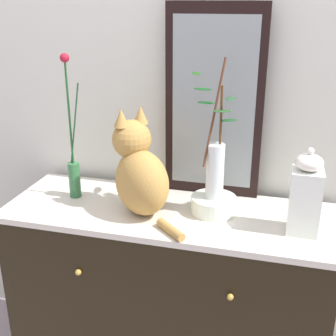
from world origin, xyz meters
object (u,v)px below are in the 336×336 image
(vase_glass_clear, at_px, (215,164))
(cat_sitting, at_px, (140,172))
(jar_lidded_porcelain, at_px, (305,195))
(sideboard, at_px, (168,297))
(mirror_leaning, at_px, (214,104))
(vase_slim_green, at_px, (73,163))
(bowl_porcelain, at_px, (214,204))

(vase_glass_clear, bearing_deg, cat_sitting, -166.02)
(jar_lidded_porcelain, bearing_deg, cat_sitting, 179.58)
(sideboard, bearing_deg, mirror_leaning, 57.69)
(cat_sitting, bearing_deg, jar_lidded_porcelain, -0.42)
(vase_slim_green, relative_size, bowl_porcelain, 3.35)
(vase_glass_clear, bearing_deg, mirror_leaning, 103.00)
(sideboard, bearing_deg, vase_slim_green, 176.31)
(sideboard, xyz_separation_m, jar_lidded_porcelain, (0.51, -0.04, 0.56))
(mirror_leaning, bearing_deg, cat_sitting, -133.60)
(bowl_porcelain, bearing_deg, vase_glass_clear, 119.81)
(vase_slim_green, bearing_deg, mirror_leaning, 18.77)
(vase_slim_green, bearing_deg, bowl_porcelain, 0.38)
(bowl_porcelain, relative_size, vase_glass_clear, 0.34)
(cat_sitting, bearing_deg, bowl_porcelain, 13.49)
(vase_slim_green, height_order, vase_glass_clear, vase_slim_green)
(sideboard, relative_size, bowl_porcelain, 7.36)
(jar_lidded_porcelain, bearing_deg, vase_slim_green, 175.80)
(jar_lidded_porcelain, bearing_deg, vase_glass_clear, 167.52)
(cat_sitting, distance_m, jar_lidded_porcelain, 0.61)
(mirror_leaning, relative_size, vase_slim_green, 1.31)
(bowl_porcelain, bearing_deg, vase_slim_green, -179.62)
(mirror_leaning, distance_m, vase_slim_green, 0.63)
(cat_sitting, xyz_separation_m, vase_glass_clear, (0.28, 0.07, 0.04))
(vase_slim_green, distance_m, bowl_porcelain, 0.60)
(cat_sitting, height_order, vase_slim_green, vase_slim_green)
(sideboard, distance_m, cat_sitting, 0.60)
(bowl_porcelain, distance_m, jar_lidded_porcelain, 0.36)
(mirror_leaning, height_order, vase_slim_green, mirror_leaning)
(sideboard, height_order, mirror_leaning, mirror_leaning)
(vase_slim_green, bearing_deg, cat_sitting, -11.54)
(mirror_leaning, height_order, bowl_porcelain, mirror_leaning)
(mirror_leaning, bearing_deg, vase_glass_clear, -77.00)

